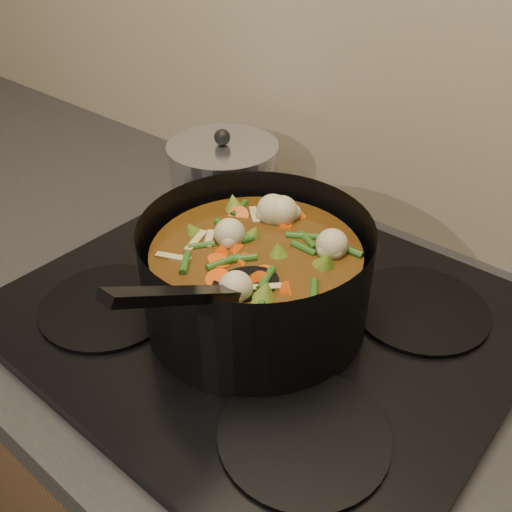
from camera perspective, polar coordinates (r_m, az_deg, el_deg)
The scene contains 4 objects.
counter at distance 1.13m, azimuth 0.56°, elevation -23.93°, with size 2.64×0.64×0.91m.
stovetop at distance 0.76m, azimuth 0.76°, elevation -5.78°, with size 0.62×0.54×0.03m.
stockpot at distance 0.70m, azimuth -0.01°, elevation -2.15°, with size 0.33×0.41×0.21m.
saucepan at distance 0.94m, azimuth -3.25°, elevation 7.74°, with size 0.18×0.18×0.15m.
Camera 1 is at (0.36, 1.48, 1.42)m, focal length 40.00 mm.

